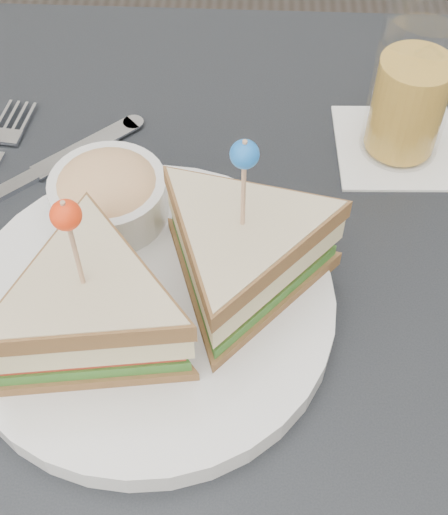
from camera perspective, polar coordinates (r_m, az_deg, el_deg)
table at (r=0.61m, az=-0.99°, el=-8.02°), size 0.80×0.80×0.75m
plate_meal at (r=0.51m, az=-5.33°, el=-1.63°), size 0.36×0.36×0.16m
cutlery_knife at (r=0.66m, az=-14.12°, el=6.78°), size 0.15×0.14×0.01m
drink_set at (r=0.64m, az=14.65°, el=12.53°), size 0.12×0.12×0.14m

